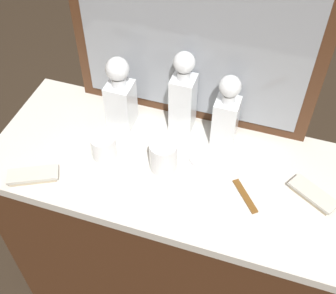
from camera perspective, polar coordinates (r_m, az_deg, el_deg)
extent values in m
plane|color=#2D2319|center=(2.19, 0.00, -17.36)|extent=(6.00, 6.00, 0.00)
cube|color=#472816|center=(1.80, 0.00, -11.66)|extent=(1.15, 0.51, 0.86)
cube|color=silver|center=(1.44, 0.00, -2.61)|extent=(1.19, 0.52, 0.04)
cube|color=#472816|center=(1.40, 3.26, 13.20)|extent=(0.81, 0.03, 0.59)
cube|color=gray|center=(1.39, 3.08, 12.87)|extent=(0.73, 0.01, 0.51)
cube|color=white|center=(1.47, 1.95, 5.74)|extent=(0.08, 0.08, 0.21)
cube|color=brown|center=(1.49, 1.92, 4.96)|extent=(0.07, 0.07, 0.16)
cylinder|color=white|center=(1.39, 2.08, 9.42)|extent=(0.04, 0.04, 0.03)
sphere|color=white|center=(1.36, 2.13, 10.95)|extent=(0.07, 0.07, 0.07)
cube|color=white|center=(1.45, 7.49, 3.36)|extent=(0.08, 0.08, 0.17)
cube|color=brown|center=(1.46, 7.41, 2.76)|extent=(0.07, 0.07, 0.13)
cylinder|color=white|center=(1.38, 7.90, 6.36)|extent=(0.04, 0.04, 0.03)
sphere|color=white|center=(1.35, 8.10, 7.83)|extent=(0.07, 0.07, 0.07)
cube|color=white|center=(1.50, -6.13, 5.58)|extent=(0.09, 0.09, 0.17)
cube|color=brown|center=(1.52, -6.05, 4.86)|extent=(0.07, 0.07, 0.12)
cylinder|color=white|center=(1.44, -6.45, 8.51)|extent=(0.05, 0.05, 0.03)
sphere|color=white|center=(1.41, -6.62, 10.07)|extent=(0.08, 0.08, 0.08)
cylinder|color=white|center=(1.43, -8.36, 0.05)|extent=(0.08, 0.08, 0.08)
cylinder|color=silver|center=(1.46, -8.21, -0.91)|extent=(0.08, 0.08, 0.01)
cylinder|color=white|center=(1.37, -0.62, -1.20)|extent=(0.09, 0.09, 0.11)
cylinder|color=silver|center=(1.41, -0.60, -2.45)|extent=(0.08, 0.08, 0.01)
cube|color=#B7A88C|center=(1.44, -17.09, -3.72)|extent=(0.15, 0.11, 0.01)
cube|color=beige|center=(1.43, -17.20, -3.42)|extent=(0.17, 0.12, 0.01)
cube|color=#B7A88C|center=(1.41, 18.29, -6.07)|extent=(0.14, 0.11, 0.01)
cube|color=beige|center=(1.40, 18.40, -5.78)|extent=(0.16, 0.12, 0.01)
cylinder|color=silver|center=(1.43, 4.18, -1.52)|extent=(0.07, 0.07, 0.01)
cube|color=brown|center=(1.36, 10.00, -6.29)|extent=(0.10, 0.11, 0.01)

